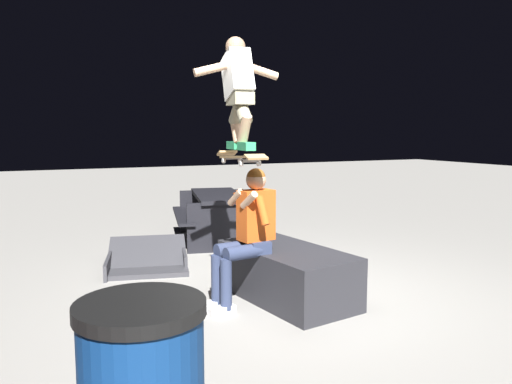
{
  "coord_description": "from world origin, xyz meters",
  "views": [
    {
      "loc": [
        -4.37,
        2.51,
        1.72
      ],
      "look_at": [
        0.05,
        0.47,
        1.13
      ],
      "focal_mm": 34.97,
      "sensor_mm": 36.0,
      "label": 1
    }
  ],
  "objects_px": {
    "skateboard": "(240,157)",
    "picnic_table_back": "(218,209)",
    "skater_airborne": "(238,88)",
    "ledge_box_main": "(287,274)",
    "kicker_ramp": "(148,262)",
    "person_sitting_on_ledge": "(247,229)"
  },
  "relations": [
    {
      "from": "ledge_box_main",
      "to": "picnic_table_back",
      "type": "xyz_separation_m",
      "value": [
        2.92,
        -0.34,
        0.23
      ]
    },
    {
      "from": "person_sitting_on_ledge",
      "to": "kicker_ramp",
      "type": "height_order",
      "value": "person_sitting_on_ledge"
    },
    {
      "from": "skater_airborne",
      "to": "kicker_ramp",
      "type": "height_order",
      "value": "skater_airborne"
    },
    {
      "from": "picnic_table_back",
      "to": "kicker_ramp",
      "type": "bearing_deg",
      "value": 129.19
    },
    {
      "from": "person_sitting_on_ledge",
      "to": "picnic_table_back",
      "type": "xyz_separation_m",
      "value": [
        2.92,
        -0.78,
        -0.27
      ]
    },
    {
      "from": "skateboard",
      "to": "skater_airborne",
      "type": "relative_size",
      "value": 0.92
    },
    {
      "from": "ledge_box_main",
      "to": "skateboard",
      "type": "bearing_deg",
      "value": 67.71
    },
    {
      "from": "picnic_table_back",
      "to": "ledge_box_main",
      "type": "bearing_deg",
      "value": 173.45
    },
    {
      "from": "skateboard",
      "to": "picnic_table_back",
      "type": "height_order",
      "value": "skateboard"
    },
    {
      "from": "person_sitting_on_ledge",
      "to": "picnic_table_back",
      "type": "height_order",
      "value": "person_sitting_on_ledge"
    },
    {
      "from": "kicker_ramp",
      "to": "skater_airborne",
      "type": "bearing_deg",
      "value": -158.67
    },
    {
      "from": "skateboard",
      "to": "skater_airborne",
      "type": "xyz_separation_m",
      "value": [
        0.06,
        -0.0,
        0.69
      ]
    },
    {
      "from": "ledge_box_main",
      "to": "kicker_ramp",
      "type": "height_order",
      "value": "ledge_box_main"
    },
    {
      "from": "skateboard",
      "to": "skater_airborne",
      "type": "bearing_deg",
      "value": -4.23
    },
    {
      "from": "person_sitting_on_ledge",
      "to": "skater_airborne",
      "type": "height_order",
      "value": "skater_airborne"
    },
    {
      "from": "skateboard",
      "to": "picnic_table_back",
      "type": "distance_m",
      "value": 3.01
    },
    {
      "from": "person_sitting_on_ledge",
      "to": "skater_airborne",
      "type": "xyz_separation_m",
      "value": [
        0.24,
        -0.02,
        1.39
      ]
    },
    {
      "from": "ledge_box_main",
      "to": "skateboard",
      "type": "height_order",
      "value": "skateboard"
    },
    {
      "from": "ledge_box_main",
      "to": "person_sitting_on_ledge",
      "type": "relative_size",
      "value": 1.11
    },
    {
      "from": "skater_airborne",
      "to": "picnic_table_back",
      "type": "xyz_separation_m",
      "value": [
        2.68,
        -0.77,
        -1.66
      ]
    },
    {
      "from": "skateboard",
      "to": "picnic_table_back",
      "type": "xyz_separation_m",
      "value": [
        2.74,
        -0.77,
        -0.97
      ]
    },
    {
      "from": "skater_airborne",
      "to": "skateboard",
      "type": "bearing_deg",
      "value": 175.77
    }
  ]
}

